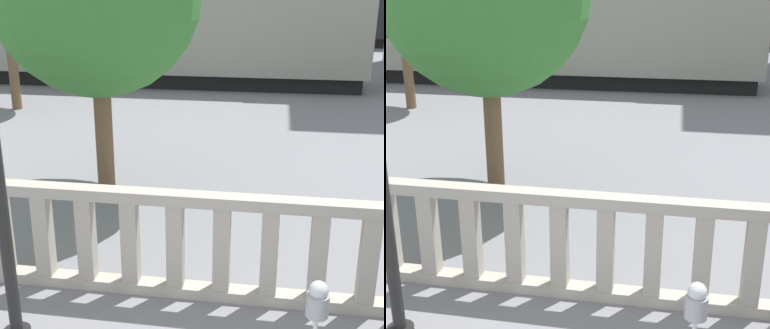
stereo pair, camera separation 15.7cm
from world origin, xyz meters
The scene contains 4 objects.
balustrade centered at (0.00, 3.24, 0.68)m, with size 15.82×0.24×1.37m.
parking_meter centered at (1.00, 1.57, 1.08)m, with size 0.20×0.20×1.32m.
train_near centered at (-5.79, 17.50, 1.84)m, with size 19.18×2.87×4.08m.
train_far centered at (2.51, 31.61, 1.88)m, with size 20.25×2.68×4.16m.
Camera 1 is at (0.57, -2.47, 3.71)m, focal length 50.00 mm.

